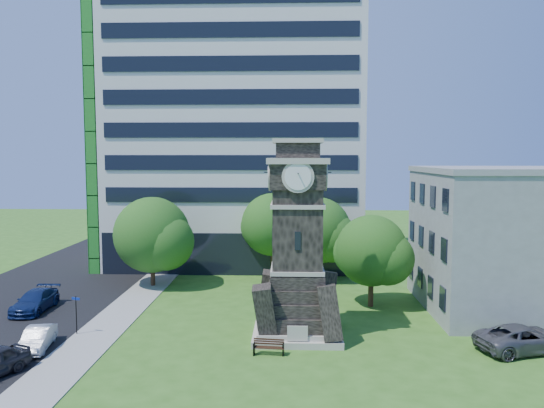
{
  "coord_description": "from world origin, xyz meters",
  "views": [
    {
      "loc": [
        2.57,
        -30.49,
        11.18
      ],
      "look_at": [
        1.26,
        6.75,
        7.82
      ],
      "focal_mm": 35.0,
      "sensor_mm": 36.0,
      "label": 1
    }
  ],
  "objects_px": {
    "clock_tower": "(297,252)",
    "street_sign": "(76,311)",
    "car_east_lot": "(523,338)",
    "park_bench": "(269,346)",
    "car_street_north": "(35,301)",
    "car_street_mid": "(37,339)"
  },
  "relations": [
    {
      "from": "car_street_mid",
      "to": "car_east_lot",
      "type": "height_order",
      "value": "car_east_lot"
    },
    {
      "from": "car_street_north",
      "to": "car_street_mid",
      "type": "bearing_deg",
      "value": -64.48
    },
    {
      "from": "street_sign",
      "to": "car_east_lot",
      "type": "bearing_deg",
      "value": 14.9
    },
    {
      "from": "park_bench",
      "to": "street_sign",
      "type": "distance_m",
      "value": 12.59
    },
    {
      "from": "car_street_mid",
      "to": "street_sign",
      "type": "bearing_deg",
      "value": 53.89
    },
    {
      "from": "car_street_mid",
      "to": "car_east_lot",
      "type": "distance_m",
      "value": 28.06
    },
    {
      "from": "park_bench",
      "to": "car_street_north",
      "type": "bearing_deg",
      "value": 161.71
    },
    {
      "from": "clock_tower",
      "to": "car_east_lot",
      "type": "relative_size",
      "value": 2.21
    },
    {
      "from": "clock_tower",
      "to": "street_sign",
      "type": "height_order",
      "value": "clock_tower"
    },
    {
      "from": "clock_tower",
      "to": "street_sign",
      "type": "xyz_separation_m",
      "value": [
        -13.83,
        -0.53,
        -3.74
      ]
    },
    {
      "from": "car_east_lot",
      "to": "park_bench",
      "type": "xyz_separation_m",
      "value": [
        -14.59,
        -1.0,
        -0.29
      ]
    },
    {
      "from": "street_sign",
      "to": "park_bench",
      "type": "bearing_deg",
      "value": 5.51
    },
    {
      "from": "car_street_north",
      "to": "park_bench",
      "type": "height_order",
      "value": "car_street_north"
    },
    {
      "from": "car_street_mid",
      "to": "street_sign",
      "type": "xyz_separation_m",
      "value": [
        1.26,
        2.57,
        0.91
      ]
    },
    {
      "from": "car_street_north",
      "to": "car_east_lot",
      "type": "xyz_separation_m",
      "value": [
        31.87,
        -6.9,
        0.04
      ]
    },
    {
      "from": "car_street_mid",
      "to": "park_bench",
      "type": "height_order",
      "value": "car_street_mid"
    },
    {
      "from": "clock_tower",
      "to": "car_street_mid",
      "type": "height_order",
      "value": "clock_tower"
    },
    {
      "from": "car_east_lot",
      "to": "car_street_mid",
      "type": "bearing_deg",
      "value": 75.01
    },
    {
      "from": "park_bench",
      "to": "street_sign",
      "type": "height_order",
      "value": "street_sign"
    },
    {
      "from": "car_street_north",
      "to": "car_east_lot",
      "type": "height_order",
      "value": "car_east_lot"
    },
    {
      "from": "car_street_mid",
      "to": "car_street_north",
      "type": "distance_m",
      "value": 8.46
    },
    {
      "from": "car_east_lot",
      "to": "clock_tower",
      "type": "bearing_deg",
      "value": 62.98
    }
  ]
}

